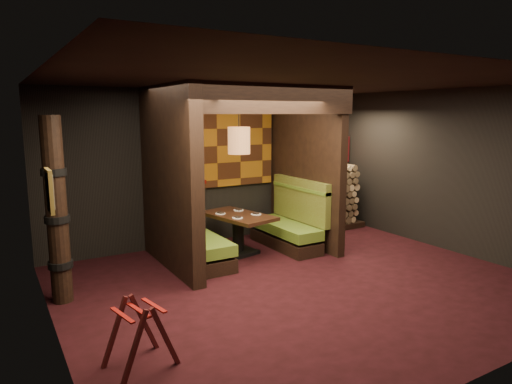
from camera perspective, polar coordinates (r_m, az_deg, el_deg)
The scene contains 23 objects.
floor at distance 6.73m, azimuth 5.77°, elevation -11.42°, with size 6.50×5.50×0.02m, color black.
ceiling at distance 6.29m, azimuth 6.23°, elevation 13.77°, with size 6.50×5.50×0.02m, color black.
wall_back at distance 8.70m, azimuth -4.92°, elevation 3.18°, with size 6.50×0.02×2.85m, color black.
wall_front at distance 4.50m, azimuth 27.51°, elevation -4.05°, with size 6.50×0.02×2.85m, color black.
wall_left at distance 5.15m, azimuth -24.59°, elevation -2.20°, with size 0.02×5.50×2.85m, color black.
wall_right at distance 8.69m, azimuth 23.55°, elevation 2.39°, with size 0.02×5.50×2.85m, color black.
partition_left at distance 7.17m, azimuth -10.78°, elevation 1.64°, with size 0.20×2.20×2.85m, color black.
partition_right at distance 8.47m, azimuth 6.20°, elevation 2.98°, with size 0.15×2.10×2.85m, color black.
header_beam at distance 6.84m, azimuth 2.43°, elevation 11.55°, with size 2.85×0.18×0.44m, color black.
tapa_back_panel at distance 8.61m, azimuth -4.96°, elevation 5.75°, with size 2.40×0.06×1.55m, color #925610.
tapa_side_panel at distance 7.32m, azimuth -10.47°, elevation 5.17°, with size 0.04×1.85×1.45m, color #925610.
lacquer_shelf at distance 8.39m, azimuth -8.26°, elevation 1.19°, with size 0.60×0.12×0.07m, color #550803.
booth_bench_left at distance 7.51m, azimuth -7.73°, elevation -5.89°, with size 0.68×1.60×1.14m.
booth_bench_right at distance 8.40m, azimuth 4.26°, elevation -4.15°, with size 0.68×1.60×1.14m.
dining_table at distance 7.94m, azimuth -2.25°, elevation -4.44°, with size 0.99×1.45×0.70m.
place_settings at distance 7.88m, azimuth -2.26°, elevation -2.72°, with size 0.69×0.71×0.03m.
pendant_lamp at distance 7.67m, azimuth -2.14°, elevation 6.46°, with size 0.37×0.37×1.10m.
framed_picture at distance 5.22m, azimuth -24.39°, elevation 0.14°, with size 0.05×0.36×0.46m.
luggage_rack at distance 4.71m, azimuth -14.36°, elevation -16.58°, with size 0.72×0.57×0.70m.
totem_column at distance 6.29m, azimuth -23.66°, elevation -2.33°, with size 0.31×0.31×2.40m.
firewood_stack at distance 9.69m, azimuth 8.48°, elevation -0.67°, with size 1.73×0.70×1.36m.
mosaic_header at distance 9.82m, azimuth 7.41°, elevation 5.15°, with size 1.83×0.10×0.56m, color maroon.
bay_front_post at distance 8.73m, azimuth 5.65°, elevation 3.19°, with size 0.08×0.08×2.85m, color black.
Camera 1 is at (-3.75, -5.03, 2.41)m, focal length 32.00 mm.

